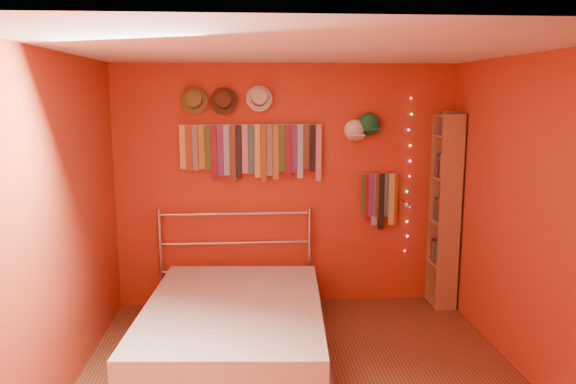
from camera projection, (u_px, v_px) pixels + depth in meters
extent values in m
plane|color=#51321B|center=(302.00, 384.00, 4.31)|extent=(3.50, 3.50, 0.00)
cube|color=#9B2C19|center=(286.00, 186.00, 5.81)|extent=(3.50, 0.02, 2.50)
cube|color=#9B2C19|center=(534.00, 221.00, 4.22)|extent=(0.02, 3.50, 2.50)
cube|color=#9B2C19|center=(57.00, 229.00, 3.97)|extent=(0.02, 3.50, 2.50)
cube|color=white|center=(304.00, 49.00, 3.88)|extent=(3.50, 3.50, 0.02)
cylinder|color=#ADADB1|center=(251.00, 125.00, 5.63)|extent=(1.45, 0.01, 0.01)
cube|color=tan|center=(183.00, 147.00, 5.61)|extent=(0.06, 0.01, 0.44)
cube|color=maroon|center=(189.00, 148.00, 5.61)|extent=(0.06, 0.01, 0.46)
cube|color=navy|center=(195.00, 148.00, 5.60)|extent=(0.06, 0.01, 0.45)
cube|color=olive|center=(201.00, 147.00, 5.62)|extent=(0.06, 0.01, 0.44)
cube|color=#1E4B1E|center=(208.00, 148.00, 5.62)|extent=(0.06, 0.01, 0.45)
cube|color=maroon|center=(214.00, 153.00, 5.63)|extent=(0.06, 0.01, 0.56)
cube|color=#3D1861|center=(220.00, 151.00, 5.64)|extent=(0.06, 0.01, 0.52)
cube|color=#759DD0|center=(226.00, 150.00, 5.64)|extent=(0.06, 0.01, 0.51)
cube|color=#4D3119|center=(233.00, 154.00, 5.64)|extent=(0.06, 0.01, 0.58)
cube|color=black|center=(239.00, 152.00, 5.65)|extent=(0.06, 0.01, 0.54)
cube|color=#C06086|center=(245.00, 149.00, 5.65)|extent=(0.06, 0.01, 0.49)
cube|color=#1B5F55|center=(251.00, 150.00, 5.65)|extent=(0.06, 0.01, 0.50)
cube|color=#B49A48|center=(257.00, 151.00, 5.67)|extent=(0.06, 0.01, 0.53)
cube|color=brown|center=(264.00, 154.00, 5.67)|extent=(0.06, 0.01, 0.59)
cube|color=#151251|center=(270.00, 151.00, 5.66)|extent=(0.06, 0.01, 0.52)
cube|color=#9A681C|center=(276.00, 153.00, 5.68)|extent=(0.06, 0.01, 0.56)
cube|color=#285221|center=(282.00, 148.00, 5.67)|extent=(0.06, 0.01, 0.47)
cube|color=maroon|center=(288.00, 152.00, 5.68)|extent=(0.06, 0.01, 0.54)
cube|color=#3A1965|center=(294.00, 149.00, 5.69)|extent=(0.06, 0.01, 0.48)
cube|color=#7EB1E0|center=(300.00, 152.00, 5.69)|extent=(0.06, 0.01, 0.54)
cube|color=#462F17|center=(307.00, 147.00, 5.68)|extent=(0.06, 0.01, 0.45)
cube|color=black|center=(312.00, 148.00, 5.70)|extent=(0.06, 0.01, 0.48)
cube|color=#C36185|center=(319.00, 153.00, 5.71)|extent=(0.06, 0.01, 0.57)
cylinder|color=#ADADB1|center=(380.00, 174.00, 5.81)|extent=(0.40, 0.01, 0.01)
cube|color=#28481D|center=(365.00, 195.00, 5.83)|extent=(0.06, 0.01, 0.45)
cube|color=maroon|center=(368.00, 198.00, 5.83)|extent=(0.06, 0.01, 0.50)
cube|color=#3B165B|center=(372.00, 195.00, 5.82)|extent=(0.06, 0.01, 0.44)
cube|color=#76ACD1|center=(375.00, 200.00, 5.84)|extent=(0.06, 0.01, 0.55)
cube|color=#473117|center=(378.00, 196.00, 5.83)|extent=(0.06, 0.01, 0.46)
cube|color=black|center=(381.00, 202.00, 5.84)|extent=(0.06, 0.01, 0.59)
cube|color=#A45274|center=(385.00, 195.00, 5.84)|extent=(0.06, 0.01, 0.44)
cube|color=#1B5F5D|center=(388.00, 195.00, 5.84)|extent=(0.06, 0.01, 0.46)
cube|color=tan|center=(392.00, 199.00, 5.84)|extent=(0.06, 0.01, 0.54)
cube|color=brown|center=(395.00, 200.00, 5.86)|extent=(0.06, 0.01, 0.56)
cylinder|color=brown|center=(194.00, 101.00, 5.54)|extent=(0.27, 0.07, 0.27)
cylinder|color=brown|center=(194.00, 100.00, 5.49)|extent=(0.16, 0.14, 0.18)
cylinder|color=#332314|center=(194.00, 100.00, 5.51)|extent=(0.17, 0.05, 0.17)
cylinder|color=#442B18|center=(224.00, 101.00, 5.56)|extent=(0.28, 0.07, 0.27)
cylinder|color=#442B18|center=(224.00, 100.00, 5.51)|extent=(0.16, 0.14, 0.18)
cylinder|color=black|center=(224.00, 101.00, 5.53)|extent=(0.17, 0.06, 0.17)
cylinder|color=beige|center=(259.00, 99.00, 5.58)|extent=(0.26, 0.06, 0.26)
cylinder|color=beige|center=(259.00, 98.00, 5.53)|extent=(0.15, 0.13, 0.17)
cylinder|color=black|center=(259.00, 98.00, 5.55)|extent=(0.16, 0.05, 0.16)
ellipsoid|color=white|center=(355.00, 130.00, 5.71)|extent=(0.20, 0.15, 0.20)
cube|color=white|center=(357.00, 137.00, 5.60)|extent=(0.14, 0.11, 0.06)
ellipsoid|color=#197441|center=(369.00, 124.00, 5.71)|extent=(0.20, 0.15, 0.20)
cube|color=#197441|center=(371.00, 131.00, 5.60)|extent=(0.15, 0.11, 0.06)
sphere|color=#FF3333|center=(411.00, 98.00, 5.71)|extent=(0.02, 0.02, 0.02)
sphere|color=#33FF4C|center=(411.00, 114.00, 5.73)|extent=(0.02, 0.02, 0.02)
sphere|color=#4C66FF|center=(409.00, 130.00, 5.76)|extent=(0.02, 0.02, 0.02)
sphere|color=yellow|center=(410.00, 146.00, 5.79)|extent=(0.02, 0.02, 0.02)
sphere|color=#FF4CCC|center=(410.00, 161.00, 5.82)|extent=(0.02, 0.02, 0.02)
sphere|color=#FF3333|center=(409.00, 176.00, 5.85)|extent=(0.02, 0.02, 0.02)
sphere|color=#33FF4C|center=(407.00, 192.00, 5.87)|extent=(0.02, 0.02, 0.02)
sphere|color=#4C66FF|center=(409.00, 207.00, 5.90)|extent=(0.02, 0.02, 0.02)
sphere|color=yellow|center=(407.00, 221.00, 5.93)|extent=(0.02, 0.02, 0.02)
sphere|color=#FF4CCC|center=(407.00, 236.00, 5.96)|extent=(0.02, 0.02, 0.02)
sphere|color=#FF3333|center=(405.00, 251.00, 5.98)|extent=(0.02, 0.02, 0.02)
cylinder|color=#ADADB1|center=(401.00, 202.00, 5.91)|extent=(0.03, 0.03, 0.03)
cylinder|color=#ADADB1|center=(404.00, 202.00, 5.80)|extent=(0.01, 0.23, 0.07)
sphere|color=white|center=(407.00, 205.00, 5.68)|extent=(0.06, 0.06, 0.06)
cube|color=#956743|center=(451.00, 215.00, 5.60)|extent=(0.24, 0.02, 2.00)
cube|color=#956743|center=(440.00, 209.00, 5.91)|extent=(0.24, 0.02, 2.00)
cube|color=#956743|center=(456.00, 212.00, 5.76)|extent=(0.02, 0.34, 2.00)
cube|color=#956743|center=(441.00, 303.00, 5.92)|extent=(0.24, 0.32, 0.02)
cube|color=#956743|center=(443.00, 263.00, 5.85)|extent=(0.24, 0.32, 0.02)
cube|color=#956743|center=(445.00, 221.00, 5.77)|extent=(0.24, 0.32, 0.02)
cube|color=#956743|center=(447.00, 178.00, 5.69)|extent=(0.24, 0.32, 0.02)
cube|color=#956743|center=(449.00, 136.00, 5.62)|extent=(0.24, 0.32, 0.02)
cube|color=#956743|center=(450.00, 116.00, 5.58)|extent=(0.24, 0.32, 0.02)
cylinder|color=#ADADB1|center=(161.00, 259.00, 5.75)|extent=(0.04, 0.04, 1.04)
cylinder|color=#ADADB1|center=(309.00, 256.00, 5.86)|extent=(0.04, 0.04, 1.04)
cylinder|color=#ADADB1|center=(236.00, 271.00, 5.82)|extent=(1.54, 0.03, 0.03)
cylinder|color=#ADADB1|center=(235.00, 243.00, 5.77)|extent=(1.54, 0.03, 0.03)
cylinder|color=#ADADB1|center=(235.00, 214.00, 5.72)|extent=(1.54, 0.03, 0.03)
cube|color=beige|center=(234.00, 327.00, 4.78)|extent=(1.62, 2.18, 0.42)
cylinder|color=#ADADB1|center=(142.00, 332.00, 4.73)|extent=(0.18, 2.08, 0.04)
cylinder|color=#ADADB1|center=(323.00, 326.00, 4.83)|extent=(0.18, 2.08, 0.04)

